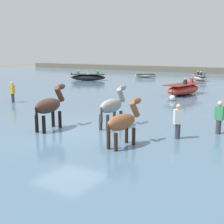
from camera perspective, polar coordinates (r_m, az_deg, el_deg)
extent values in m
plane|color=#666051|center=(12.72, -8.24, -4.74)|extent=(120.00, 120.00, 0.00)
cube|color=slate|center=(21.14, 9.44, 2.09)|extent=(90.00, 90.00, 0.31)
ellipsoid|color=#382319|center=(12.57, -12.06, 1.15)|extent=(0.65, 1.55, 0.60)
cylinder|color=black|center=(13.25, -11.10, -1.90)|extent=(0.14, 0.14, 1.03)
cylinder|color=black|center=(13.03, -9.84, -2.07)|extent=(0.14, 0.14, 1.03)
cylinder|color=black|center=(12.45, -14.07, -2.87)|extent=(0.14, 0.14, 1.03)
cylinder|color=black|center=(12.23, -12.78, -3.08)|extent=(0.14, 0.14, 1.03)
cylinder|color=#382319|center=(13.13, -9.97, 3.34)|extent=(0.29, 0.58, 0.69)
ellipsoid|color=#382319|center=(13.21, -9.62, 4.79)|extent=(0.26, 0.54, 0.26)
cylinder|color=black|center=(12.08, -14.12, -0.70)|extent=(0.10, 0.10, 0.65)
ellipsoid|color=gray|center=(12.59, -0.18, 1.19)|extent=(0.54, 1.47, 0.58)
cylinder|color=#31312F|center=(13.26, 0.42, -1.76)|extent=(0.14, 0.14, 0.99)
cylinder|color=#31312F|center=(13.07, 1.70, -1.95)|extent=(0.14, 0.14, 0.99)
cylinder|color=#31312F|center=(12.44, -2.16, -2.64)|extent=(0.14, 0.14, 0.99)
cylinder|color=#31312F|center=(12.25, -0.83, -2.86)|extent=(0.14, 0.14, 0.99)
cylinder|color=gray|center=(13.16, 1.68, 3.24)|extent=(0.25, 0.54, 0.67)
ellipsoid|color=gray|center=(13.25, 2.02, 4.62)|extent=(0.22, 0.51, 0.25)
cylinder|color=#31312F|center=(12.08, -2.01, -0.55)|extent=(0.09, 0.09, 0.62)
ellipsoid|color=brown|center=(10.11, 1.82, -1.90)|extent=(0.69, 1.41, 0.54)
cylinder|color=black|center=(10.74, 2.76, -5.11)|extent=(0.13, 0.13, 0.91)
cylinder|color=black|center=(10.55, 4.12, -5.43)|extent=(0.13, 0.13, 0.91)
cylinder|color=black|center=(10.06, -0.66, -6.25)|extent=(0.13, 0.13, 0.91)
cylinder|color=black|center=(9.86, 0.74, -6.62)|extent=(0.13, 0.13, 0.91)
cylinder|color=brown|center=(10.58, 4.29, 0.55)|extent=(0.29, 0.52, 0.62)
ellipsoid|color=brown|center=(10.63, 4.76, 2.15)|extent=(0.27, 0.49, 0.23)
cylinder|color=black|center=(9.70, -0.63, -3.97)|extent=(0.09, 0.09, 0.58)
ellipsoid|color=#BC382D|center=(23.36, 13.41, 4.15)|extent=(2.14, 4.05, 0.78)
cube|color=maroon|center=(23.31, 13.46, 5.15)|extent=(2.06, 3.88, 0.04)
cube|color=red|center=(24.20, 14.87, 5.71)|extent=(0.23, 0.29, 0.30)
sphere|color=#A37556|center=(24.18, 14.90, 6.27)|extent=(0.18, 0.18, 0.18)
cube|color=#232328|center=(23.24, 13.73, 5.54)|extent=(0.23, 0.29, 0.30)
sphere|color=tan|center=(23.22, 13.76, 6.13)|extent=(0.18, 0.18, 0.18)
ellipsoid|color=black|center=(34.34, -4.57, 6.53)|extent=(4.07, 2.88, 0.67)
cube|color=black|center=(34.31, -4.58, 7.12)|extent=(3.90, 2.76, 0.04)
cube|color=black|center=(34.66, -7.70, 7.22)|extent=(0.18, 0.20, 0.18)
cube|color=#388E51|center=(34.25, -2.72, 7.42)|extent=(0.31, 0.28, 0.30)
sphere|color=tan|center=(34.24, -2.72, 7.83)|extent=(0.18, 0.18, 0.18)
cube|color=white|center=(34.14, -4.63, 7.39)|extent=(0.31, 0.28, 0.30)
sphere|color=#A37556|center=(34.12, -4.64, 7.79)|extent=(0.18, 0.18, 0.18)
cube|color=#388E51|center=(34.45, -6.43, 7.39)|extent=(0.31, 0.28, 0.30)
sphere|color=beige|center=(34.43, -6.44, 7.79)|extent=(0.18, 0.18, 0.18)
ellipsoid|color=#B2AD9E|center=(38.74, 6.34, 6.91)|extent=(2.81, 2.37, 0.49)
cube|color=slate|center=(38.72, 6.35, 7.29)|extent=(2.69, 2.27, 0.04)
ellipsoid|color=#B2AD9E|center=(35.57, 16.38, 6.18)|extent=(2.56, 2.78, 0.55)
cube|color=slate|center=(35.55, 16.41, 6.65)|extent=(2.46, 2.67, 0.04)
cube|color=black|center=(36.77, 15.55, 6.95)|extent=(0.20, 0.19, 0.18)
cube|color=#3356A8|center=(34.87, 17.10, 6.81)|extent=(0.31, 0.31, 0.30)
sphere|color=#A37556|center=(34.85, 17.12, 7.20)|extent=(0.18, 0.18, 0.18)
cube|color=#232328|center=(35.57, 16.55, 6.92)|extent=(0.31, 0.31, 0.30)
sphere|color=beige|center=(35.56, 16.57, 7.31)|extent=(0.18, 0.18, 0.18)
cube|color=#232328|center=(36.29, 16.04, 7.03)|extent=(0.31, 0.31, 0.30)
sphere|color=tan|center=(36.27, 16.06, 7.40)|extent=(0.18, 0.18, 0.18)
cylinder|color=#383842|center=(12.61, 19.50, -3.36)|extent=(0.20, 0.20, 0.88)
cube|color=#388E51|center=(12.45, 19.71, -0.20)|extent=(0.34, 0.24, 0.54)
sphere|color=beige|center=(12.39, 19.83, 1.52)|extent=(0.20, 0.20, 0.20)
cylinder|color=#383842|center=(20.37, -18.27, 2.13)|extent=(0.20, 0.20, 0.88)
cube|color=gold|center=(20.27, -18.39, 4.11)|extent=(0.29, 0.37, 0.54)
sphere|color=tan|center=(20.23, -18.46, 5.17)|extent=(0.20, 0.20, 0.20)
cylinder|color=#383842|center=(11.52, 12.31, -4.31)|extent=(0.20, 0.20, 0.88)
cube|color=white|center=(11.35, 12.46, -0.86)|extent=(0.37, 0.36, 0.54)
sphere|color=tan|center=(11.28, 12.54, 1.03)|extent=(0.20, 0.20, 0.20)
sphere|color=silver|center=(20.34, 11.37, 2.64)|extent=(0.38, 0.38, 0.38)
cylinder|color=black|center=(20.28, 11.42, 3.85)|extent=(0.04, 0.04, 0.49)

